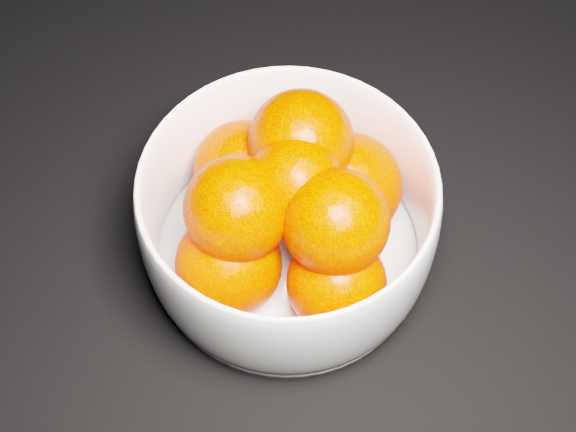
% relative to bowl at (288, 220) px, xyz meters
% --- Properties ---
extents(bowl, '(0.20, 0.20, 0.10)m').
position_rel_bowl_xyz_m(bowl, '(0.00, 0.00, 0.00)').
color(bowl, white).
rests_on(bowl, ground).
extents(orange_pile, '(0.16, 0.16, 0.11)m').
position_rel_bowl_xyz_m(orange_pile, '(0.00, 0.00, 0.02)').
color(orange_pile, '#FF2F00').
rests_on(orange_pile, bowl).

